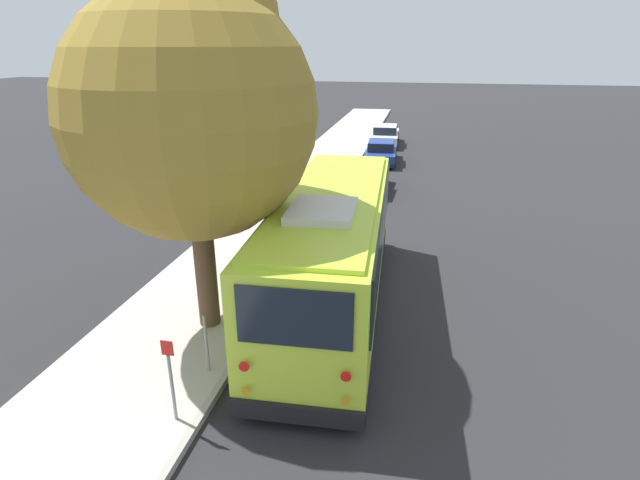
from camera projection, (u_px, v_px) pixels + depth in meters
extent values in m
plane|color=#28282B|center=(346.00, 289.00, 13.99)|extent=(160.00, 160.00, 0.00)
cube|color=beige|center=(223.00, 276.00, 14.66)|extent=(80.00, 3.64, 0.15)
cube|color=#AAA69D|center=(285.00, 281.00, 14.30)|extent=(80.00, 0.14, 0.15)
cube|color=#BCDB38|center=(332.00, 250.00, 12.46)|extent=(9.25, 2.83, 2.76)
cube|color=black|center=(332.00, 294.00, 12.92)|extent=(9.30, 2.88, 0.28)
cube|color=black|center=(332.00, 227.00, 12.24)|extent=(8.51, 2.88, 1.32)
cube|color=black|center=(351.00, 180.00, 16.46)|extent=(0.13, 2.10, 1.38)
cube|color=black|center=(294.00, 318.00, 7.99)|extent=(0.12, 1.93, 1.05)
cube|color=black|center=(351.00, 161.00, 16.23)|extent=(0.12, 1.73, 0.22)
cube|color=#BCDB38|center=(333.00, 195.00, 11.94)|extent=(8.68, 2.58, 0.10)
cube|color=silver|center=(322.00, 211.00, 10.40)|extent=(1.74, 1.44, 0.20)
cube|color=black|center=(350.00, 231.00, 17.15)|extent=(0.21, 2.42, 0.36)
cube|color=black|center=(296.00, 414.00, 8.67)|extent=(0.21, 2.42, 0.36)
cylinder|color=red|center=(244.00, 367.00, 8.41)|extent=(0.04, 0.18, 0.18)
cylinder|color=orange|center=(246.00, 391.00, 8.59)|extent=(0.04, 0.14, 0.14)
cylinder|color=red|center=(346.00, 377.00, 8.16)|extent=(0.04, 0.18, 0.18)
cylinder|color=orange|center=(345.00, 401.00, 8.34)|extent=(0.04, 0.14, 0.14)
cube|color=white|center=(327.00, 224.00, 17.25)|extent=(0.06, 0.32, 0.18)
cube|color=white|center=(374.00, 227.00, 17.01)|extent=(0.06, 0.32, 0.18)
cube|color=black|center=(309.00, 173.00, 16.29)|extent=(0.06, 0.10, 0.24)
cylinder|color=black|center=(310.00, 249.00, 15.53)|extent=(0.94, 0.34, 0.92)
cylinder|color=slate|center=(310.00, 249.00, 15.53)|extent=(0.43, 0.34, 0.42)
cylinder|color=black|center=(378.00, 253.00, 15.23)|extent=(0.94, 0.34, 0.92)
cylinder|color=slate|center=(378.00, 253.00, 15.23)|extent=(0.43, 0.34, 0.42)
cylinder|color=black|center=(267.00, 342.00, 10.69)|extent=(0.94, 0.34, 0.92)
cylinder|color=slate|center=(267.00, 342.00, 10.69)|extent=(0.43, 0.34, 0.42)
cylinder|color=black|center=(365.00, 351.00, 10.39)|extent=(0.94, 0.34, 0.92)
cylinder|color=slate|center=(365.00, 351.00, 10.39)|extent=(0.43, 0.34, 0.42)
cube|color=black|center=(364.00, 182.00, 23.01)|extent=(4.40, 1.91, 0.60)
cube|color=black|center=(364.00, 171.00, 22.71)|extent=(2.11, 1.58, 0.48)
cube|color=black|center=(364.00, 166.00, 22.62)|extent=(2.03, 1.54, 0.05)
cube|color=black|center=(371.00, 175.00, 25.06)|extent=(0.15, 1.68, 0.20)
cube|color=black|center=(355.00, 200.00, 21.11)|extent=(0.15, 1.68, 0.20)
cylinder|color=black|center=(352.00, 177.00, 24.48)|extent=(0.61, 0.22, 0.60)
cylinder|color=slate|center=(352.00, 177.00, 24.48)|extent=(0.28, 0.23, 0.27)
cylinder|color=black|center=(385.00, 179.00, 24.12)|extent=(0.61, 0.22, 0.60)
cylinder|color=slate|center=(385.00, 179.00, 24.12)|extent=(0.28, 0.23, 0.27)
cylinder|color=black|center=(341.00, 192.00, 22.01)|extent=(0.61, 0.22, 0.60)
cylinder|color=slate|center=(341.00, 192.00, 22.01)|extent=(0.28, 0.23, 0.27)
cylinder|color=black|center=(377.00, 195.00, 21.66)|extent=(0.61, 0.22, 0.60)
cylinder|color=slate|center=(377.00, 195.00, 21.66)|extent=(0.28, 0.23, 0.27)
cube|color=navy|center=(381.00, 154.00, 28.77)|extent=(4.09, 1.86, 0.60)
cube|color=black|center=(381.00, 145.00, 28.47)|extent=(1.97, 1.54, 0.48)
cube|color=navy|center=(382.00, 141.00, 28.38)|extent=(1.89, 1.50, 0.05)
cube|color=black|center=(382.00, 151.00, 30.71)|extent=(0.15, 1.63, 0.20)
cube|color=black|center=(379.00, 166.00, 26.98)|extent=(0.15, 1.63, 0.20)
cylinder|color=black|center=(369.00, 152.00, 30.10)|extent=(0.61, 0.23, 0.60)
cylinder|color=slate|center=(369.00, 152.00, 30.10)|extent=(0.28, 0.23, 0.27)
cylinder|color=black|center=(395.00, 153.00, 29.88)|extent=(0.61, 0.23, 0.60)
cylinder|color=slate|center=(395.00, 153.00, 29.88)|extent=(0.28, 0.23, 0.27)
cylinder|color=black|center=(366.00, 161.00, 27.77)|extent=(0.61, 0.23, 0.60)
cylinder|color=slate|center=(366.00, 161.00, 27.77)|extent=(0.28, 0.23, 0.27)
cylinder|color=black|center=(394.00, 162.00, 27.54)|extent=(0.61, 0.23, 0.60)
cylinder|color=slate|center=(394.00, 162.00, 27.54)|extent=(0.28, 0.23, 0.27)
cube|color=silver|center=(385.00, 137.00, 33.84)|extent=(4.33, 1.87, 0.63)
cube|color=black|center=(385.00, 129.00, 33.53)|extent=(2.07, 1.56, 0.48)
cube|color=silver|center=(386.00, 126.00, 33.44)|extent=(1.99, 1.52, 0.05)
cube|color=black|center=(387.00, 135.00, 35.90)|extent=(0.13, 1.68, 0.20)
cube|color=black|center=(383.00, 147.00, 31.93)|extent=(0.13, 1.68, 0.20)
cylinder|color=black|center=(375.00, 136.00, 35.26)|extent=(0.65, 0.22, 0.65)
cylinder|color=slate|center=(375.00, 136.00, 35.26)|extent=(0.30, 0.23, 0.29)
cylinder|color=black|center=(397.00, 137.00, 35.01)|extent=(0.65, 0.22, 0.65)
cylinder|color=slate|center=(397.00, 137.00, 35.01)|extent=(0.30, 0.23, 0.29)
cylinder|color=black|center=(372.00, 143.00, 32.78)|extent=(0.65, 0.22, 0.65)
cylinder|color=slate|center=(372.00, 143.00, 32.78)|extent=(0.30, 0.23, 0.29)
cylinder|color=black|center=(396.00, 144.00, 32.53)|extent=(0.65, 0.22, 0.65)
cylinder|color=slate|center=(396.00, 144.00, 32.53)|extent=(0.30, 0.23, 0.29)
cylinder|color=brown|center=(205.00, 264.00, 11.50)|extent=(0.49, 0.49, 3.08)
sphere|color=olive|center=(191.00, 115.00, 10.26)|extent=(5.27, 5.27, 5.27)
sphere|color=#A58431|center=(197.00, 25.00, 10.23)|extent=(3.42, 3.42, 3.42)
cylinder|color=gray|center=(172.00, 388.00, 8.72)|extent=(0.06, 0.06, 1.35)
cube|color=red|center=(167.00, 348.00, 8.42)|extent=(0.02, 0.22, 0.28)
cylinder|color=gray|center=(207.00, 344.00, 10.06)|extent=(0.06, 0.06, 1.29)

